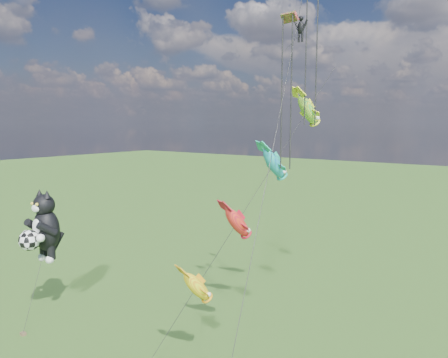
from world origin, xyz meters
The scene contains 4 objects.
ground centered at (0.00, 0.00, 0.00)m, with size 300.00×300.00×0.00m, color #1D4511.
cat_kite_rig centered at (-3.74, 0.85, 7.24)m, with size 2.72×4.21×10.03m.
fish_windsock_rig centered at (11.58, 6.31, 10.54)m, with size 5.26×15.15×18.79m.
parafoil_rig centered at (13.90, 7.29, 19.52)m, with size 4.69×17.08×26.91m.
Camera 1 is at (26.13, -16.74, 14.97)m, focal length 35.00 mm.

